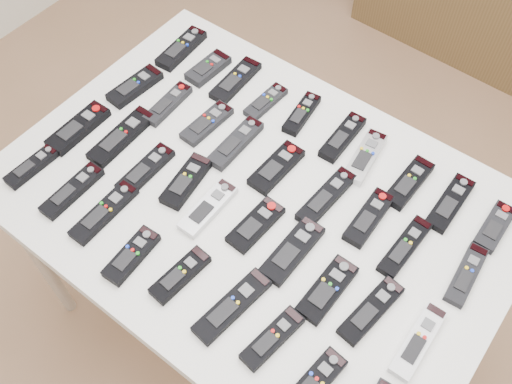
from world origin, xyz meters
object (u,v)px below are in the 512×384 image
Objects in this scene: remote_21 at (146,170)px; remote_35 at (272,338)px; remote_7 at (409,183)px; remote_31 at (104,212)px; remote_13 at (236,143)px; remote_14 at (276,167)px; remote_12 at (207,123)px; remote_20 at (122,136)px; remote_0 at (181,48)px; remote_22 at (186,181)px; remote_33 at (180,275)px; remote_15 at (326,197)px; remote_11 at (168,104)px; remote_19 at (78,128)px; remote_25 at (292,251)px; remote_10 at (135,86)px; remote_4 at (302,114)px; table at (256,209)px; remote_8 at (450,203)px; remote_28 at (418,341)px; remote_2 at (236,80)px; remote_5 at (343,137)px; remote_36 at (314,384)px; remote_9 at (495,227)px; remote_24 at (256,225)px; remote_27 at (371,310)px; remote_1 at (208,68)px; remote_6 at (365,157)px; remote_29 at (32,166)px; remote_30 at (72,190)px; remote_16 at (369,218)px; remote_32 at (132,255)px; remote_17 at (405,247)px; remote_18 at (466,275)px; remote_23 at (208,208)px.

remote_35 is (0.52, -0.16, 0.00)m from remote_21.
remote_31 is (-0.55, -0.53, -0.00)m from remote_7.
remote_14 is (0.13, 0.00, -0.00)m from remote_13.
remote_20 is at bearing -128.28° from remote_12.
remote_0 is 1.13× the size of remote_22.
remote_15 is at bearing 74.01° from remote_33.
remote_19 reaches higher than remote_11.
remote_0 is 1.00× the size of remote_25.
remote_10 is 0.37m from remote_22.
remote_4 is 0.83× the size of remote_13.
remote_10 is (-0.50, 0.09, 0.07)m from table.
remote_14 and remote_20 have the same top height.
remote_8 is 0.30m from remote_15.
remote_33 is (-0.50, -0.19, 0.00)m from remote_28.
remote_2 is 0.23m from remote_4.
remote_25 is at bearing -77.50° from remote_5.
remote_10 is at bearing 85.79° from remote_19.
remote_5 reaches higher than remote_36.
remote_24 is (-0.46, -0.34, -0.00)m from remote_9.
remote_31 is at bearing -157.74° from remote_27.
remote_21 is (0.11, -0.38, -0.00)m from remote_1.
remote_27 is (0.66, 0.02, -0.00)m from remote_21.
remote_33 is at bearing -146.77° from remote_27.
remote_35 is at bearing -47.39° from table.
remote_27 is (0.31, -0.38, -0.00)m from remote_5.
remote_2 is 0.33m from remote_14.
remote_6 is at bearing 50.90° from remote_31.
remote_8 and remote_20 have the same top height.
remote_33 reaches higher than remote_31.
remote_12 is 0.90× the size of remote_27.
remote_35 is at bearing -34.34° from remote_12.
remote_4 is 1.02× the size of remote_29.
remote_28 is 0.78m from remote_31.
remote_0 reaches higher than remote_29.
remote_31 is (0.11, 0.00, -0.00)m from remote_30.
remote_16 is at bearing -147.73° from remote_9.
remote_32 is (-0.52, -0.58, 0.00)m from remote_8.
remote_8 is (0.78, -0.00, -0.00)m from remote_1.
remote_29 is at bearing -135.19° from remote_13.
remote_17 is 1.14× the size of remote_35.
remote_5 is 0.37m from remote_12.
remote_29 is (-0.80, -0.54, -0.00)m from remote_7.
remote_33 is (-0.08, -0.57, 0.00)m from remote_5.
remote_5 is 0.28m from remote_13.
remote_12 is at bearing 176.51° from remote_18.
remote_30 is (0.13, -0.55, -0.00)m from remote_0.
remote_15 is at bearing 25.92° from remote_21.
remote_5 is 0.99× the size of remote_23.
remote_17 is at bearing -16.66° from remote_0.
remote_7 and remote_16 have the same top height.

